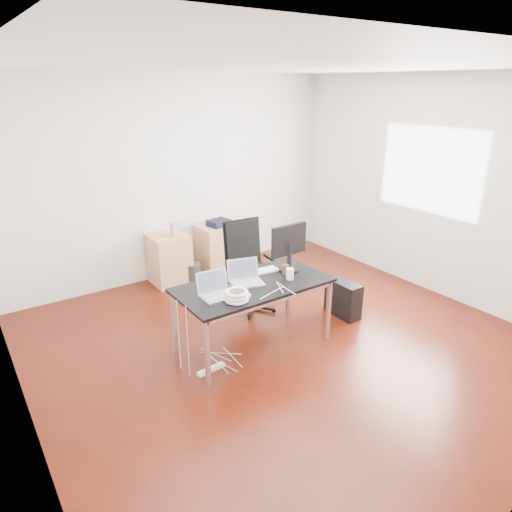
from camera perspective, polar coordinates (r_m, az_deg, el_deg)
room_shell at (r=4.53m, az=4.34°, el=4.63°), size 5.00×5.00×5.00m
desk at (r=4.72m, az=-0.34°, el=-4.05°), size 1.60×0.80×0.73m
office_chair at (r=5.62m, az=-0.97°, el=-0.65°), size 0.52×0.54×1.08m
filing_cabinet_left at (r=6.51m, az=-10.78°, el=-0.38°), size 0.50×0.50×0.70m
filing_cabinet_right at (r=6.83m, az=-4.96°, el=0.93°), size 0.50×0.50×0.70m
pc_tower at (r=5.64m, az=10.84°, el=-5.25°), size 0.20×0.45×0.44m
wastebasket at (r=6.54m, az=-7.96°, el=-2.09°), size 0.26×0.26×0.28m
power_strip at (r=4.65m, az=-5.62°, el=-13.91°), size 0.30×0.09×0.04m
laptop_left at (r=4.43m, az=-4.97°, el=-4.28°), size 0.34×0.26×0.23m
laptop_right at (r=4.70m, az=-1.30°, el=-2.70°), size 0.38×0.33×0.23m
monitor at (r=4.97m, az=4.13°, el=1.41°), size 0.45×0.26×0.51m
keyboard at (r=4.95m, az=0.37°, el=-2.00°), size 0.45×0.17×0.02m
cup_white at (r=4.79m, az=4.25°, el=-2.24°), size 0.10×0.10×0.12m
cup_brown at (r=4.93m, az=3.71°, el=-1.66°), size 0.10×0.10×0.10m
cable_coil at (r=4.32m, az=-2.44°, el=-4.98°), size 0.24×0.24×0.11m
power_adapter at (r=4.41m, az=-1.20°, el=-4.94°), size 0.08×0.08×0.03m
speaker at (r=6.36m, az=-10.13°, el=3.34°), size 0.10×0.09×0.18m
navy_garment at (r=6.72m, az=-4.68°, el=4.16°), size 0.34×0.29×0.09m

